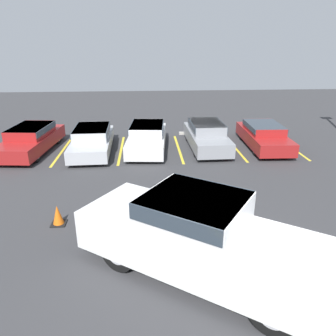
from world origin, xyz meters
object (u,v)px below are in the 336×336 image
at_px(parked_sedan_d, 206,134).
at_px(parked_sedan_e, 264,135).
at_px(traffic_cone, 58,216).
at_px(parked_sedan_b, 92,139).
at_px(parked_sedan_c, 147,136).
at_px(wheel_stop_curb, 194,133).
at_px(pickup_truck, 206,238).
at_px(parked_sedan_a, 31,138).

distance_m(parked_sedan_d, parked_sedan_e, 2.96).
relative_size(parked_sedan_e, traffic_cone, 7.65).
bearing_deg(parked_sedan_b, parked_sedan_c, 93.30).
height_order(traffic_cone, wheel_stop_curb, traffic_cone).
distance_m(parked_sedan_b, parked_sedan_c, 2.70).
distance_m(parked_sedan_b, parked_sedan_e, 8.65).
xyz_separation_m(parked_sedan_c, traffic_cone, (-2.75, -7.12, -0.39)).
height_order(pickup_truck, parked_sedan_d, pickup_truck).
height_order(parked_sedan_a, parked_sedan_b, parked_sedan_a).
height_order(parked_sedan_c, parked_sedan_d, parked_sedan_d).
xyz_separation_m(parked_sedan_a, traffic_cone, (2.93, -7.11, -0.39)).
distance_m(parked_sedan_c, traffic_cone, 7.64).
bearing_deg(traffic_cone, parked_sedan_d, 51.14).
xyz_separation_m(parked_sedan_e, traffic_cone, (-8.71, -7.10, -0.36)).
distance_m(parked_sedan_b, wheel_stop_curb, 6.16).
xyz_separation_m(pickup_truck, parked_sedan_e, (4.73, 9.62, -0.33)).
bearing_deg(parked_sedan_d, wheel_stop_curb, -175.33).
bearing_deg(parked_sedan_b, wheel_stop_curb, 116.28).
relative_size(parked_sedan_d, wheel_stop_curb, 2.69).
relative_size(pickup_truck, parked_sedan_b, 1.30).
distance_m(parked_sedan_a, wheel_stop_curb, 8.84).
height_order(parked_sedan_b, wheel_stop_curb, parked_sedan_b).
xyz_separation_m(parked_sedan_d, parked_sedan_e, (2.96, -0.03, -0.06)).
bearing_deg(parked_sedan_c, parked_sedan_d, 95.07).
bearing_deg(traffic_cone, parked_sedan_b, 89.55).
bearing_deg(parked_sedan_c, pickup_truck, 12.08).
xyz_separation_m(parked_sedan_a, parked_sedan_c, (5.68, 0.01, -0.00)).
relative_size(parked_sedan_a, traffic_cone, 8.07).
height_order(pickup_truck, parked_sedan_c, pickup_truck).
bearing_deg(pickup_truck, wheel_stop_curb, 117.80).
bearing_deg(wheel_stop_curb, pickup_truck, -96.99).
distance_m(parked_sedan_e, traffic_cone, 11.24).
bearing_deg(pickup_truck, parked_sedan_e, 98.62).
distance_m(parked_sedan_b, traffic_cone, 6.90).
bearing_deg(parked_sedan_c, wheel_stop_curb, 138.72).
relative_size(parked_sedan_a, parked_sedan_d, 1.07).
distance_m(parked_sedan_a, parked_sedan_e, 11.64).
bearing_deg(parked_sedan_e, wheel_stop_curb, -127.66).
distance_m(parked_sedan_c, wheel_stop_curb, 3.85).
distance_m(parked_sedan_d, wheel_stop_curb, 2.71).
xyz_separation_m(parked_sedan_c, parked_sedan_e, (5.96, -0.02, -0.04)).
xyz_separation_m(traffic_cone, wheel_stop_curb, (5.48, 9.75, -0.21)).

